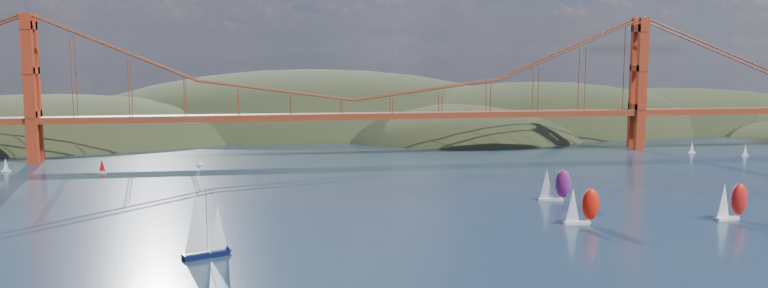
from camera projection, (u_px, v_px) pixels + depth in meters
headlands at (416, 151)px, 403.30m from camera, size 725.00×225.00×96.00m
bridge at (350, 74)px, 294.17m from camera, size 552.00×12.00×55.00m
sloop_navy at (203, 227)px, 150.45m from camera, size 9.91×7.63×14.46m
racer_0 at (581, 205)px, 179.30m from camera, size 8.58×3.44×9.92m
racer_1 at (731, 201)px, 184.06m from camera, size 9.15×4.58×10.29m
racer_rwb at (554, 184)px, 207.29m from camera, size 8.92×4.83×10.00m
distant_boat_1 at (6, 165)px, 257.45m from camera, size 3.00×2.00×4.70m
distant_boat_2 at (102, 166)px, 255.37m from camera, size 3.00×2.00×4.70m
distant_boat_3 at (198, 159)px, 271.65m from camera, size 3.00×2.00×4.70m
distant_boat_4 at (692, 147)px, 303.28m from camera, size 3.00×2.00×4.70m
distant_boat_5 at (745, 150)px, 295.01m from camera, size 3.00×2.00×4.70m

